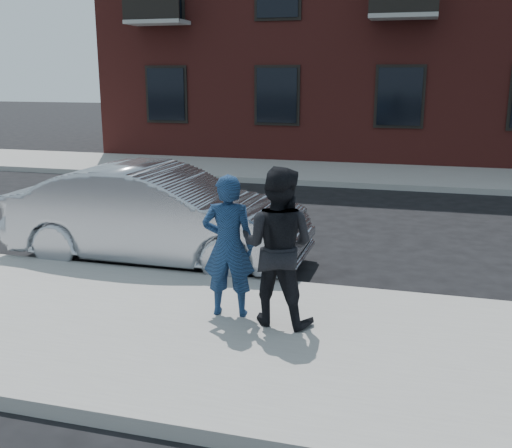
% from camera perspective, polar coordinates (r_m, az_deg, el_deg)
% --- Properties ---
extents(ground, '(100.00, 100.00, 0.00)m').
position_cam_1_polar(ground, '(6.62, 6.54, -11.66)').
color(ground, black).
rests_on(ground, ground).
extents(near_sidewalk, '(50.00, 3.50, 0.15)m').
position_cam_1_polar(near_sidewalk, '(6.36, 6.19, -12.01)').
color(near_sidewalk, gray).
rests_on(near_sidewalk, ground).
extents(near_curb, '(50.00, 0.10, 0.15)m').
position_cam_1_polar(near_curb, '(8.00, 8.35, -6.47)').
color(near_curb, '#999691').
rests_on(near_curb, ground).
extents(far_sidewalk, '(50.00, 3.50, 0.15)m').
position_cam_1_polar(far_sidewalk, '(17.40, 12.54, 4.53)').
color(far_sidewalk, gray).
rests_on(far_sidewalk, ground).
extents(far_curb, '(50.00, 0.10, 0.15)m').
position_cam_1_polar(far_curb, '(15.63, 12.14, 3.50)').
color(far_curb, '#999691').
rests_on(far_curb, ground).
extents(silver_sedan, '(4.61, 1.62, 1.52)m').
position_cam_1_polar(silver_sedan, '(9.32, -9.26, 0.86)').
color(silver_sedan, '#999BA3').
rests_on(silver_sedan, ground).
extents(man_hoodie, '(0.65, 0.52, 1.65)m').
position_cam_1_polar(man_hoodie, '(6.79, -2.64, -2.09)').
color(man_hoodie, navy).
rests_on(man_hoodie, near_sidewalk).
extents(man_peacoat, '(0.93, 0.76, 1.77)m').
position_cam_1_polar(man_peacoat, '(6.56, 2.07, -2.14)').
color(man_peacoat, black).
rests_on(man_peacoat, near_sidewalk).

